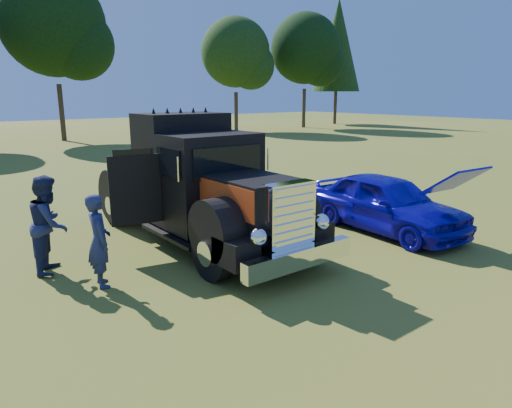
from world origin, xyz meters
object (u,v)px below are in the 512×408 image
object	(u,v)px
diamond_t_truck	(202,189)
hotrod_coupe	(387,203)
spectator_near	(99,241)
spectator_far	(49,224)

from	to	relation	value
diamond_t_truck	hotrod_coupe	xyz separation A→B (m)	(4.19, -2.13, -0.54)
hotrod_coupe	spectator_near	bearing A→B (deg)	171.13
diamond_t_truck	spectator_far	bearing A→B (deg)	174.79
hotrod_coupe	spectator_near	xyz separation A→B (m)	(-6.99, 1.09, 0.12)
spectator_far	spectator_near	bearing A→B (deg)	-131.71
hotrod_coupe	diamond_t_truck	bearing A→B (deg)	153.03
diamond_t_truck	spectator_near	size ratio (longest dim) A/B	4.15
spectator_near	spectator_far	world-z (taller)	spectator_far
diamond_t_truck	hotrod_coupe	size ratio (longest dim) A/B	1.61
hotrod_coupe	spectator_near	world-z (taller)	hotrod_coupe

